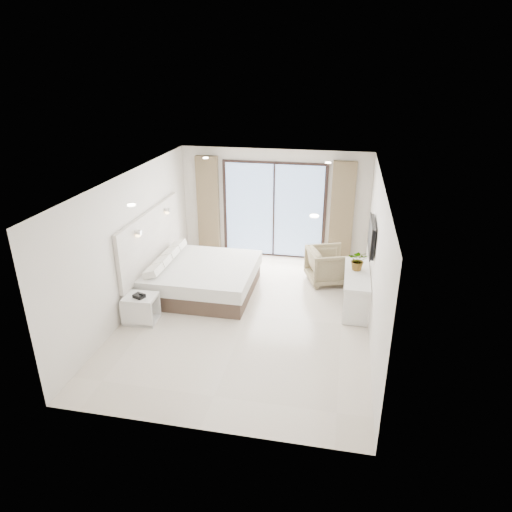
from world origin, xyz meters
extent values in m
plane|color=beige|center=(0.00, 0.00, 0.00)|extent=(6.20, 6.20, 0.00)
cube|color=silver|center=(0.00, 3.10, 1.35)|extent=(4.60, 0.02, 2.70)
cube|color=silver|center=(0.00, -3.10, 1.35)|extent=(4.60, 0.02, 2.70)
cube|color=silver|center=(-2.30, 0.00, 1.35)|extent=(0.02, 6.20, 2.70)
cube|color=silver|center=(2.30, 0.00, 1.35)|extent=(0.02, 6.20, 2.70)
cube|color=white|center=(0.00, 0.00, 2.70)|extent=(4.60, 6.20, 0.02)
cube|color=silver|center=(-2.25, 0.79, 1.15)|extent=(0.08, 3.00, 1.20)
cube|color=black|center=(2.25, 0.70, 1.55)|extent=(0.06, 1.00, 0.58)
cube|color=black|center=(2.21, 0.70, 1.55)|extent=(0.02, 1.04, 0.62)
cube|color=black|center=(0.00, 3.07, 1.20)|extent=(2.56, 0.04, 2.42)
cube|color=#8DADE1|center=(0.00, 3.04, 1.20)|extent=(2.40, 0.01, 2.30)
cube|color=brown|center=(-1.65, 2.96, 1.25)|extent=(0.55, 0.14, 2.50)
cube|color=brown|center=(1.65, 2.96, 1.25)|extent=(0.55, 0.14, 2.50)
cylinder|color=white|center=(-1.30, -1.80, 2.68)|extent=(0.12, 0.12, 0.02)
cylinder|color=white|center=(1.30, -1.80, 2.68)|extent=(0.12, 0.12, 0.02)
cylinder|color=white|center=(-1.30, 1.80, 2.68)|extent=(0.12, 0.12, 0.02)
cylinder|color=white|center=(1.30, 1.80, 2.68)|extent=(0.12, 0.12, 0.02)
cube|color=#513931|center=(-1.18, 0.79, 0.17)|extent=(2.14, 2.03, 0.34)
cube|color=white|center=(-1.18, 0.79, 0.48)|extent=(2.23, 2.12, 0.28)
cube|color=silver|center=(-1.95, 0.09, 0.69)|extent=(0.28, 0.43, 0.14)
cube|color=silver|center=(-1.95, 0.55, 0.69)|extent=(0.28, 0.43, 0.14)
cube|color=silver|center=(-1.95, 1.02, 0.69)|extent=(0.28, 0.43, 0.14)
cube|color=silver|center=(-1.95, 1.48, 0.69)|extent=(0.28, 0.43, 0.14)
cube|color=white|center=(-1.93, -0.63, 0.51)|extent=(0.61, 0.51, 0.05)
cube|color=white|center=(-1.93, -0.63, 0.03)|extent=(0.61, 0.51, 0.05)
cube|color=white|center=(-1.93, -0.84, 0.27)|extent=(0.59, 0.08, 0.48)
cube|color=white|center=(-1.93, -0.41, 0.27)|extent=(0.59, 0.08, 0.48)
cube|color=black|center=(-1.92, -0.68, 0.57)|extent=(0.24, 0.21, 0.07)
cube|color=white|center=(2.04, 0.70, 0.74)|extent=(0.48, 1.55, 0.06)
cube|color=white|center=(2.04, 0.00, 0.35)|extent=(0.47, 0.06, 0.71)
cube|color=white|center=(2.04, 1.40, 0.35)|extent=(0.47, 0.06, 0.71)
imported|color=#33662D|center=(2.04, 0.85, 0.93)|extent=(0.42, 0.46, 0.33)
imported|color=#958862|center=(1.43, 1.80, 0.43)|extent=(1.04, 1.07, 0.87)
camera|label=1|loc=(1.66, -7.60, 4.54)|focal=32.00mm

